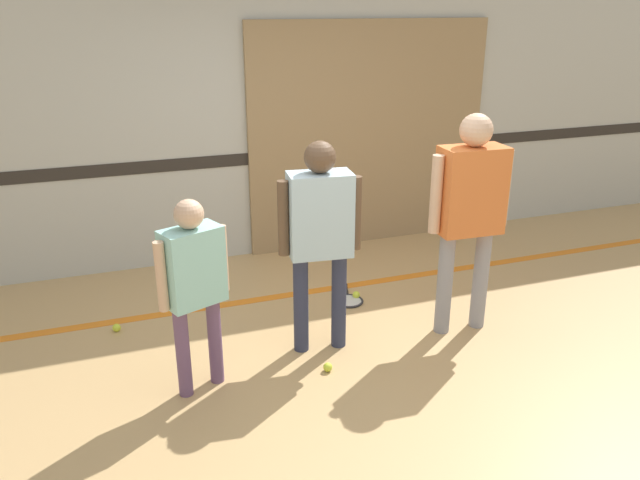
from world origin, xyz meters
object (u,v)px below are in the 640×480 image
person_student_left (194,276)px  tennis_ball_stray_left (117,328)px  person_instructor (320,226)px  person_student_right (470,202)px  tennis_ball_by_spare_racket (356,295)px  tennis_ball_near_instructor (328,367)px  racket_spare_on_floor (348,300)px

person_student_left → tennis_ball_stray_left: size_ratio=20.56×
person_instructor → person_student_left: bearing=-159.5°
person_instructor → tennis_ball_stray_left: person_instructor is taller
person_student_right → tennis_ball_by_spare_racket: bearing=-50.9°
person_instructor → tennis_ball_near_instructor: bearing=-93.6°
person_instructor → tennis_ball_near_instructor: (-0.06, -0.34, -0.96)m
tennis_ball_by_spare_racket → person_student_left: bearing=-149.1°
racket_spare_on_floor → tennis_ball_stray_left: (-1.97, 0.12, 0.02)m
person_student_right → tennis_ball_stray_left: person_student_right is taller
person_instructor → person_student_right: person_student_right is taller
person_instructor → tennis_ball_near_instructor: person_instructor is taller
person_instructor → tennis_ball_stray_left: bearing=158.7°
tennis_ball_stray_left → racket_spare_on_floor: bearing=-3.4°
person_instructor → tennis_ball_near_instructor: 1.02m
tennis_ball_near_instructor → tennis_ball_stray_left: 1.80m
tennis_ball_stray_left → tennis_ball_by_spare_racket: bearing=-2.5°
person_instructor → racket_spare_on_floor: person_instructor is taller
tennis_ball_by_spare_racket → tennis_ball_stray_left: (-2.06, 0.09, 0.00)m
person_student_left → tennis_ball_near_instructor: bearing=-28.2°
tennis_ball_stray_left → person_instructor: bearing=-28.0°
person_student_right → tennis_ball_near_instructor: person_student_right is taller
racket_spare_on_floor → tennis_ball_near_instructor: size_ratio=7.66×
person_student_left → person_instructor: bearing=-7.6°
person_instructor → racket_spare_on_floor: (0.51, 0.66, -0.98)m
racket_spare_on_floor → tennis_ball_by_spare_racket: bearing=-55.0°
person_student_left → person_student_right: size_ratio=0.78×
person_student_left → tennis_ball_stray_left: bearing=95.8°
tennis_ball_by_spare_racket → tennis_ball_stray_left: bearing=177.5°
person_student_right → tennis_ball_by_spare_racket: 1.43m
racket_spare_on_floor → tennis_ball_stray_left: 1.98m
person_instructor → tennis_ball_stray_left: 1.92m
tennis_ball_near_instructor → tennis_ball_by_spare_racket: same height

